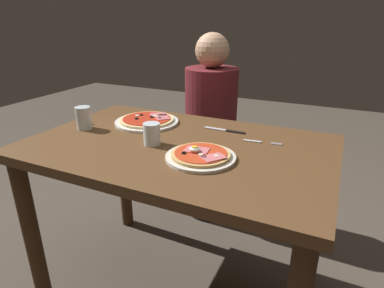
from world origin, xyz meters
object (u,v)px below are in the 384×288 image
at_px(knife, 227,131).
at_px(diner_person, 210,135).
at_px(fork, 259,142).
at_px(pizza_across_left, 147,121).
at_px(pizza_foreground, 201,156).
at_px(salt_shaker, 80,116).
at_px(dining_table, 178,170).
at_px(water_glass_far, 84,119).
at_px(water_glass_near, 152,135).

bearing_deg(knife, diner_person, 119.90).
bearing_deg(fork, pizza_across_left, 177.52).
xyz_separation_m(pizza_across_left, knife, (0.40, 0.05, -0.01)).
bearing_deg(fork, knife, 155.04).
bearing_deg(pizza_foreground, salt_shaker, 168.73).
xyz_separation_m(dining_table, fork, (0.30, 0.15, 0.13)).
bearing_deg(diner_person, pizza_foreground, 109.47).
bearing_deg(knife, pizza_foreground, -87.66).
bearing_deg(pizza_across_left, pizza_foreground, -34.09).
height_order(pizza_across_left, water_glass_far, water_glass_far).
bearing_deg(knife, water_glass_far, -157.83).
bearing_deg(knife, salt_shaker, -164.70).
distance_m(dining_table, knife, 0.30).
distance_m(pizza_across_left, fork, 0.56).
xyz_separation_m(pizza_foreground, pizza_across_left, (-0.41, 0.28, -0.00)).
height_order(water_glass_near, knife, water_glass_near).
bearing_deg(dining_table, pizza_foreground, -34.43).
bearing_deg(diner_person, knife, 119.90).
bearing_deg(diner_person, water_glass_near, 93.48).
bearing_deg(diner_person, salt_shaker, 57.08).
height_order(dining_table, salt_shaker, salt_shaker).
relative_size(pizza_foreground, salt_shaker, 3.89).
relative_size(dining_table, salt_shaker, 18.48).
bearing_deg(water_glass_near, dining_table, 31.09).
xyz_separation_m(dining_table, pizza_foreground, (0.15, -0.10, 0.14)).
relative_size(water_glass_near, knife, 0.46).
height_order(dining_table, knife, knife).
bearing_deg(salt_shaker, diner_person, 57.08).
xyz_separation_m(dining_table, water_glass_far, (-0.48, -0.02, 0.17)).
relative_size(dining_table, water_glass_far, 11.91).
bearing_deg(knife, water_glass_near, -128.12).
height_order(pizza_across_left, water_glass_near, water_glass_near).
xyz_separation_m(water_glass_near, fork, (0.39, 0.21, -0.04)).
xyz_separation_m(fork, knife, (-0.17, 0.08, 0.00)).
height_order(knife, diner_person, diner_person).
height_order(dining_table, pizza_across_left, pizza_across_left).
distance_m(pizza_across_left, diner_person, 0.58).
height_order(pizza_foreground, salt_shaker, salt_shaker).
relative_size(fork, salt_shaker, 2.36).
relative_size(fork, diner_person, 0.13).
bearing_deg(diner_person, dining_table, 100.98).
bearing_deg(fork, water_glass_near, -152.17).
distance_m(water_glass_far, salt_shaker, 0.10).
relative_size(dining_table, fork, 7.83).
bearing_deg(salt_shaker, pizza_across_left, 24.57).
bearing_deg(pizza_foreground, water_glass_near, 168.86).
xyz_separation_m(water_glass_near, knife, (0.22, 0.28, -0.04)).
xyz_separation_m(water_glass_far, salt_shaker, (-0.08, 0.06, -0.01)).
xyz_separation_m(pizza_foreground, water_glass_far, (-0.63, 0.08, 0.03)).
relative_size(pizza_foreground, pizza_across_left, 0.84).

